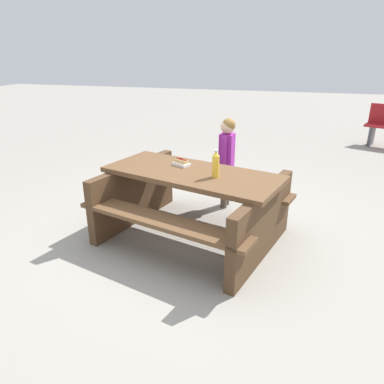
% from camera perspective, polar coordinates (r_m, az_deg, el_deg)
% --- Properties ---
extents(ground_plane, '(30.00, 30.00, 0.00)m').
position_cam_1_polar(ground_plane, '(3.94, -0.00, -7.11)').
color(ground_plane, gray).
rests_on(ground_plane, ground).
extents(picnic_table, '(2.11, 1.82, 0.75)m').
position_cam_1_polar(picnic_table, '(3.74, -0.00, -1.14)').
color(picnic_table, brown).
rests_on(picnic_table, ground).
extents(soda_bottle, '(0.07, 0.07, 0.27)m').
position_cam_1_polar(soda_bottle, '(3.44, 3.79, 4.39)').
color(soda_bottle, yellow).
rests_on(soda_bottle, picnic_table).
extents(hotdog_tray, '(0.21, 0.18, 0.08)m').
position_cam_1_polar(hotdog_tray, '(3.82, -1.71, 4.68)').
color(hotdog_tray, white).
rests_on(hotdog_tray, picnic_table).
extents(child_in_coat, '(0.18, 0.28, 1.14)m').
position_cam_1_polar(child_in_coat, '(4.45, 5.58, 6.42)').
color(child_in_coat, brown).
rests_on(child_in_coat, ground).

